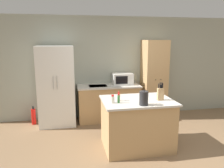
{
  "coord_description": "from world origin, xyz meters",
  "views": [
    {
      "loc": [
        -1.33,
        -3.25,
        2.01
      ],
      "look_at": [
        -0.43,
        1.4,
        1.05
      ],
      "focal_mm": 35.0,
      "sensor_mm": 36.0,
      "label": 1
    }
  ],
  "objects_px": {
    "microwave": "(122,79)",
    "spice_bottle_short_red": "(113,99)",
    "refrigerator": "(57,86)",
    "knife_block": "(160,94)",
    "spice_bottle_amber_oil": "(119,99)",
    "fire_extinguisher": "(34,116)",
    "pantry_cabinet": "(154,79)",
    "kettle": "(144,98)",
    "spice_bottle_tall_dark": "(119,96)"
  },
  "relations": [
    {
      "from": "refrigerator",
      "to": "knife_block",
      "type": "height_order",
      "value": "refrigerator"
    },
    {
      "from": "spice_bottle_tall_dark",
      "to": "fire_extinguisher",
      "type": "bearing_deg",
      "value": 138.27
    },
    {
      "from": "pantry_cabinet",
      "to": "spice_bottle_amber_oil",
      "type": "distance_m",
      "value": 2.15
    },
    {
      "from": "pantry_cabinet",
      "to": "spice_bottle_tall_dark",
      "type": "distance_m",
      "value": 2.02
    },
    {
      "from": "refrigerator",
      "to": "spice_bottle_short_red",
      "type": "relative_size",
      "value": 12.82
    },
    {
      "from": "refrigerator",
      "to": "spice_bottle_short_red",
      "type": "xyz_separation_m",
      "value": [
        1.03,
        -1.62,
        0.06
      ]
    },
    {
      "from": "refrigerator",
      "to": "kettle",
      "type": "xyz_separation_m",
      "value": [
        1.52,
        -1.83,
        0.11
      ]
    },
    {
      "from": "kettle",
      "to": "fire_extinguisher",
      "type": "xyz_separation_m",
      "value": [
        -2.1,
        1.91,
        -0.85
      ]
    },
    {
      "from": "microwave",
      "to": "fire_extinguisher",
      "type": "bearing_deg",
      "value": -178.24
    },
    {
      "from": "pantry_cabinet",
      "to": "spice_bottle_tall_dark",
      "type": "bearing_deg",
      "value": -129.57
    },
    {
      "from": "pantry_cabinet",
      "to": "spice_bottle_short_red",
      "type": "relative_size",
      "value": 13.72
    },
    {
      "from": "spice_bottle_short_red",
      "to": "pantry_cabinet",
      "type": "bearing_deg",
      "value": 49.71
    },
    {
      "from": "fire_extinguisher",
      "to": "kettle",
      "type": "bearing_deg",
      "value": -42.22
    },
    {
      "from": "refrigerator",
      "to": "fire_extinguisher",
      "type": "relative_size",
      "value": 4.19
    },
    {
      "from": "refrigerator",
      "to": "spice_bottle_short_red",
      "type": "bearing_deg",
      "value": -57.39
    },
    {
      "from": "microwave",
      "to": "knife_block",
      "type": "distance_m",
      "value": 1.76
    },
    {
      "from": "kettle",
      "to": "fire_extinguisher",
      "type": "relative_size",
      "value": 0.59
    },
    {
      "from": "pantry_cabinet",
      "to": "spice_bottle_tall_dark",
      "type": "relative_size",
      "value": 12.02
    },
    {
      "from": "knife_block",
      "to": "pantry_cabinet",
      "type": "bearing_deg",
      "value": 72.21
    },
    {
      "from": "knife_block",
      "to": "spice_bottle_tall_dark",
      "type": "xyz_separation_m",
      "value": [
        -0.75,
        0.11,
        -0.04
      ]
    },
    {
      "from": "refrigerator",
      "to": "fire_extinguisher",
      "type": "xyz_separation_m",
      "value": [
        -0.58,
        0.07,
        -0.74
      ]
    },
    {
      "from": "spice_bottle_tall_dark",
      "to": "fire_extinguisher",
      "type": "height_order",
      "value": "spice_bottle_tall_dark"
    },
    {
      "from": "spice_bottle_amber_oil",
      "to": "spice_bottle_short_red",
      "type": "bearing_deg",
      "value": 172.76
    },
    {
      "from": "spice_bottle_amber_oil",
      "to": "fire_extinguisher",
      "type": "height_order",
      "value": "spice_bottle_amber_oil"
    },
    {
      "from": "spice_bottle_short_red",
      "to": "fire_extinguisher",
      "type": "height_order",
      "value": "spice_bottle_short_red"
    },
    {
      "from": "refrigerator",
      "to": "knife_block",
      "type": "distance_m",
      "value": 2.5
    },
    {
      "from": "pantry_cabinet",
      "to": "kettle",
      "type": "bearing_deg",
      "value": -116.2
    },
    {
      "from": "pantry_cabinet",
      "to": "spice_bottle_amber_oil",
      "type": "xyz_separation_m",
      "value": [
        -1.32,
        -1.69,
        0.0
      ]
    },
    {
      "from": "knife_block",
      "to": "spice_bottle_amber_oil",
      "type": "bearing_deg",
      "value": -177.77
    },
    {
      "from": "refrigerator",
      "to": "spice_bottle_tall_dark",
      "type": "height_order",
      "value": "refrigerator"
    },
    {
      "from": "microwave",
      "to": "fire_extinguisher",
      "type": "height_order",
      "value": "microwave"
    },
    {
      "from": "pantry_cabinet",
      "to": "fire_extinguisher",
      "type": "relative_size",
      "value": 4.49
    },
    {
      "from": "pantry_cabinet",
      "to": "kettle",
      "type": "height_order",
      "value": "pantry_cabinet"
    },
    {
      "from": "refrigerator",
      "to": "kettle",
      "type": "distance_m",
      "value": 2.39
    },
    {
      "from": "spice_bottle_amber_oil",
      "to": "kettle",
      "type": "xyz_separation_m",
      "value": [
        0.39,
        -0.21,
        0.04
      ]
    },
    {
      "from": "refrigerator",
      "to": "kettle",
      "type": "bearing_deg",
      "value": -50.3
    },
    {
      "from": "knife_block",
      "to": "spice_bottle_amber_oil",
      "type": "height_order",
      "value": "knife_block"
    },
    {
      "from": "microwave",
      "to": "spice_bottle_short_red",
      "type": "distance_m",
      "value": 1.86
    },
    {
      "from": "microwave",
      "to": "kettle",
      "type": "height_order",
      "value": "kettle"
    },
    {
      "from": "spice_bottle_short_red",
      "to": "refrigerator",
      "type": "bearing_deg",
      "value": 122.61
    },
    {
      "from": "pantry_cabinet",
      "to": "kettle",
      "type": "xyz_separation_m",
      "value": [
        -0.93,
        -1.9,
        0.05
      ]
    },
    {
      "from": "microwave",
      "to": "fire_extinguisher",
      "type": "distance_m",
      "value": 2.37
    },
    {
      "from": "knife_block",
      "to": "spice_bottle_amber_oil",
      "type": "distance_m",
      "value": 0.79
    },
    {
      "from": "refrigerator",
      "to": "spice_bottle_amber_oil",
      "type": "relative_size",
      "value": 11.06
    },
    {
      "from": "spice_bottle_amber_oil",
      "to": "kettle",
      "type": "distance_m",
      "value": 0.44
    },
    {
      "from": "refrigerator",
      "to": "spice_bottle_tall_dark",
      "type": "distance_m",
      "value": 1.9
    },
    {
      "from": "knife_block",
      "to": "fire_extinguisher",
      "type": "height_order",
      "value": "knife_block"
    },
    {
      "from": "knife_block",
      "to": "spice_bottle_tall_dark",
      "type": "height_order",
      "value": "knife_block"
    },
    {
      "from": "kettle",
      "to": "fire_extinguisher",
      "type": "bearing_deg",
      "value": 137.78
    },
    {
      "from": "refrigerator",
      "to": "kettle",
      "type": "height_order",
      "value": "refrigerator"
    }
  ]
}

